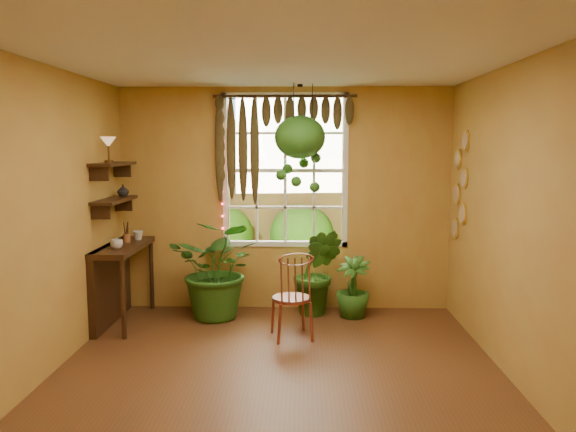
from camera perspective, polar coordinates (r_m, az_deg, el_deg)
name	(u,v)px	position (r m, az deg, el deg)	size (l,w,h in m)	color
floor	(277,383)	(4.97, -1.13, -16.57)	(4.50, 4.50, 0.00)	brown
ceiling	(276,56)	(4.60, -1.21, 15.91)	(4.50, 4.50, 0.00)	white
wall_back	(285,199)	(6.83, -0.29, 1.69)	(4.00, 4.00, 0.00)	#BA973F
wall_left	(36,225)	(5.10, -24.25, -0.80)	(4.50, 4.50, 0.00)	#BA973F
wall_right	(523,226)	(4.93, 22.76, -0.98)	(4.50, 4.50, 0.00)	#BA973F
window	(285,171)	(6.84, -0.29, 4.64)	(1.52, 0.10, 1.86)	white
valance_vine	(278,122)	(6.72, -1.05, 9.51)	(1.70, 0.12, 1.10)	#311C0D
string_lights	(222,167)	(6.81, -6.74, 5.00)	(0.03, 0.03, 1.54)	#FF2633
wall_plates	(460,186)	(6.59, 17.07, 2.93)	(0.04, 0.32, 1.10)	#F3EDC7
counter_ledge	(115,275)	(6.66, -17.21, -5.73)	(0.40, 1.20, 0.90)	#311C0D
shelf_lower	(115,200)	(6.52, -17.20, 1.55)	(0.25, 0.90, 0.04)	#311C0D
shelf_upper	(113,164)	(6.49, -17.33, 5.07)	(0.25, 0.90, 0.04)	#311C0D
backyard	(304,181)	(11.44, 1.63, 3.55)	(14.00, 10.00, 12.00)	#295A19
windsor_chair	(292,309)	(5.91, 0.44, -9.47)	(0.49, 0.50, 1.07)	maroon
potted_plant_left	(219,269)	(6.58, -7.00, -5.32)	(1.05, 0.91, 1.17)	#1B4913
potted_plant_mid	(317,272)	(6.67, 2.99, -5.68)	(0.57, 0.46, 1.04)	#1B4913
potted_plant_right	(353,287)	(6.65, 6.61, -7.18)	(0.40, 0.40, 0.72)	#1B4913
hanging_basket	(300,145)	(6.52, 1.22, 7.20)	(0.59, 0.59, 1.25)	black
cup_a	(117,244)	(6.29, -17.01, -2.76)	(0.13, 0.13, 0.10)	silver
cup_b	(138,235)	(6.82, -14.98, -1.92)	(0.11, 0.11, 0.11)	beige
brush_jar	(126,232)	(6.67, -16.09, -1.60)	(0.08, 0.08, 0.30)	#97522C
shelf_vase	(123,190)	(6.78, -16.42, 2.51)	(0.13, 0.13, 0.14)	#B2AD99
tiffany_lamp	(108,144)	(6.32, -17.79, 7.01)	(0.17, 0.17, 0.28)	brown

